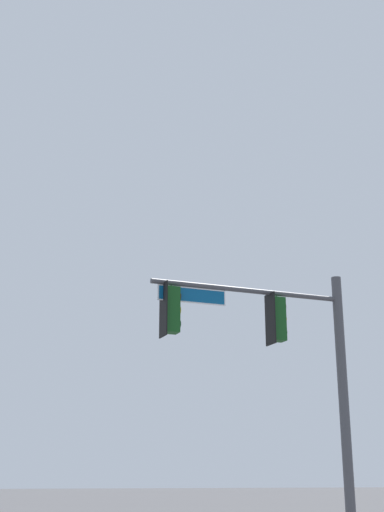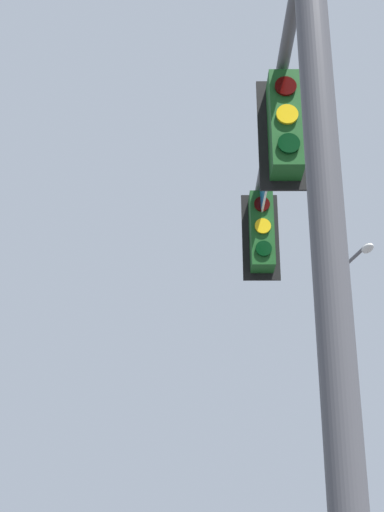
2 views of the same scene
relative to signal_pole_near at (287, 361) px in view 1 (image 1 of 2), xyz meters
The scene contains 1 object.
signal_pole_near is the anchor object (origin of this frame).
Camera 1 is at (2.89, 8.79, 1.74)m, focal length 50.00 mm.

